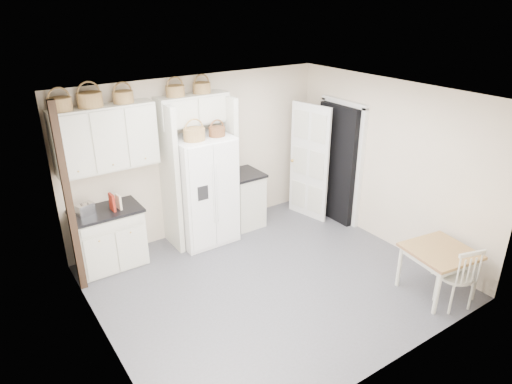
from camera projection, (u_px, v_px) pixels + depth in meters
floor at (270, 282)px, 6.43m from camera, size 4.50×4.50×0.00m
ceiling at (272, 97)px, 5.39m from camera, size 4.50×4.50×0.00m
wall_back at (199, 156)px, 7.43m from camera, size 4.50×0.00×4.50m
wall_left at (96, 247)px, 4.75m from camera, size 0.00×4.00×4.00m
wall_right at (388, 164)px, 7.07m from camera, size 0.00×4.00×4.00m
refrigerator at (203, 190)px, 7.22m from camera, size 0.90×0.73×1.75m
base_cab_left at (110, 239)px, 6.68m from camera, size 0.93×0.59×0.86m
base_cab_right at (244, 200)px, 7.88m from camera, size 0.52×0.63×0.92m
dining_table at (437, 271)px, 6.07m from camera, size 0.90×0.90×0.66m
windsor_chair at (456, 276)px, 5.78m from camera, size 0.52×0.50×0.88m
counter_left at (105, 211)px, 6.50m from camera, size 0.97×0.63×0.04m
counter_right at (243, 174)px, 7.69m from camera, size 0.57×0.67×0.04m
toaster at (85, 209)px, 6.32m from camera, size 0.26×0.20×0.16m
cookbook_red at (112, 202)px, 6.43m from camera, size 0.04×0.17×0.25m
cookbook_cream at (119, 202)px, 6.48m from camera, size 0.05×0.15×0.22m
basket_upper_a at (60, 104)px, 5.81m from camera, size 0.30×0.30×0.17m
basket_upper_b at (90, 100)px, 6.00m from camera, size 0.33×0.33×0.19m
basket_upper_c at (123, 97)px, 6.23m from camera, size 0.28×0.28×0.16m
basket_bridge_a at (175, 91)px, 6.64m from camera, size 0.28×0.28×0.16m
basket_bridge_b at (202, 88)px, 6.86m from camera, size 0.28×0.28×0.16m
basket_fridge_a at (194, 134)px, 6.68m from camera, size 0.33×0.33×0.18m
basket_fridge_b at (217, 132)px, 6.88m from camera, size 0.26×0.26×0.14m
upper_cabinet at (105, 138)px, 6.28m from camera, size 1.40×0.34×0.90m
bridge_cabinet at (192, 109)px, 6.89m from camera, size 1.12×0.34×0.45m
fridge_panel_left at (170, 179)px, 6.92m from camera, size 0.08×0.60×2.30m
fridge_panel_right at (227, 166)px, 7.44m from camera, size 0.08×0.60×2.30m
trim_post at (69, 202)px, 5.80m from camera, size 0.09×0.09×2.60m
doorway_void at (338, 164)px, 7.89m from camera, size 0.18×0.85×2.05m
door_slab at (309, 162)px, 7.96m from camera, size 0.21×0.79×2.05m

